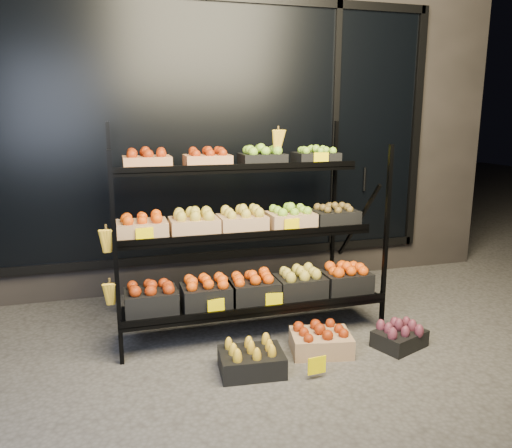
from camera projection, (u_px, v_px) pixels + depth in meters
name	position (u px, v px, depth m)	size (l,w,h in m)	color
ground	(268.00, 356.00, 3.63)	(24.00, 24.00, 0.00)	#514F4C
building	(200.00, 112.00, 5.68)	(6.00, 2.08, 3.50)	#2D2826
display_rack	(244.00, 233.00, 4.02)	(2.18, 1.02, 1.71)	black
tag_floor_b	(317.00, 371.00, 3.30)	(0.13, 0.01, 0.12)	#F4D800
floor_crate_midleft	(252.00, 359.00, 3.38)	(0.46, 0.35, 0.21)	black
floor_crate_midright	(321.00, 339.00, 3.67)	(0.49, 0.40, 0.21)	tan
floor_crate_right	(400.00, 335.00, 3.76)	(0.44, 0.38, 0.19)	black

